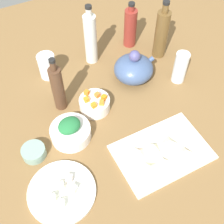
# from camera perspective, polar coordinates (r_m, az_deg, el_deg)

# --- Properties ---
(tabletop) EXTENTS (1.90, 1.90, 0.03)m
(tabletop) POSITION_cam_1_polar(r_m,az_deg,el_deg) (1.17, 0.00, -1.93)
(tabletop) COLOR brown
(tabletop) RESTS_ON ground
(cutting_board) EXTENTS (0.34, 0.23, 0.01)m
(cutting_board) POSITION_cam_1_polar(r_m,az_deg,el_deg) (1.09, 9.62, -7.64)
(cutting_board) COLOR silver
(cutting_board) RESTS_ON tabletop
(plate_tofu) EXTENTS (0.23, 0.23, 0.01)m
(plate_tofu) POSITION_cam_1_polar(r_m,az_deg,el_deg) (1.02, -9.67, -14.95)
(plate_tofu) COLOR white
(plate_tofu) RESTS_ON tabletop
(bowl_greens) EXTENTS (0.15, 0.15, 0.05)m
(bowl_greens) POSITION_cam_1_polar(r_m,az_deg,el_deg) (1.11, -8.06, -3.80)
(bowl_greens) COLOR white
(bowl_greens) RESTS_ON tabletop
(bowl_carrots) EXTENTS (0.12, 0.12, 0.05)m
(bowl_carrots) POSITION_cam_1_polar(r_m,az_deg,el_deg) (1.18, -3.37, 1.56)
(bowl_carrots) COLOR white
(bowl_carrots) RESTS_ON tabletop
(bowl_small_side) EXTENTS (0.09, 0.09, 0.04)m
(bowl_small_side) POSITION_cam_1_polar(r_m,az_deg,el_deg) (1.09, -14.88, -7.51)
(bowl_small_side) COLOR gray
(bowl_small_side) RESTS_ON tabletop
(teapot) EXTENTS (0.18, 0.16, 0.15)m
(teapot) POSITION_cam_1_polar(r_m,az_deg,el_deg) (1.27, 4.22, 8.37)
(teapot) COLOR #3F547C
(teapot) RESTS_ON tabletop
(bottle_0) EXTENTS (0.06, 0.06, 0.22)m
(bottle_0) POSITION_cam_1_polar(r_m,az_deg,el_deg) (1.42, 3.56, 16.03)
(bottle_0) COLOR maroon
(bottle_0) RESTS_ON tabletop
(bottle_1) EXTENTS (0.05, 0.05, 0.25)m
(bottle_1) POSITION_cam_1_polar(r_m,az_deg,el_deg) (1.14, -10.44, 4.60)
(bottle_1) COLOR #4E3221
(bottle_1) RESTS_ON tabletop
(bottle_2) EXTENTS (0.05, 0.05, 0.28)m
(bottle_2) POSITION_cam_1_polar(r_m,az_deg,el_deg) (1.31, -4.17, 13.99)
(bottle_2) COLOR silver
(bottle_2) RESTS_ON tabletop
(bottle_3) EXTENTS (0.06, 0.06, 0.28)m
(bottle_3) POSITION_cam_1_polar(r_m,az_deg,el_deg) (1.36, 9.52, 14.73)
(bottle_3) COLOR brown
(bottle_3) RESTS_ON tabletop
(drinking_glass_0) EXTENTS (0.06, 0.06, 0.14)m
(drinking_glass_0) POSITION_cam_1_polar(r_m,az_deg,el_deg) (1.28, 13.06, 8.39)
(drinking_glass_0) COLOR white
(drinking_glass_0) RESTS_ON tabletop
(drinking_glass_1) EXTENTS (0.08, 0.08, 0.11)m
(drinking_glass_1) POSITION_cam_1_polar(r_m,az_deg,el_deg) (1.31, -12.39, 8.69)
(drinking_glass_1) COLOR white
(drinking_glass_1) RESTS_ON tabletop
(carrot_cube_0) EXTENTS (0.02, 0.02, 0.02)m
(carrot_cube_0) POSITION_cam_1_polar(r_m,az_deg,el_deg) (1.13, -3.55, 1.32)
(carrot_cube_0) COLOR orange
(carrot_cube_0) RESTS_ON bowl_carrots
(carrot_cube_1) EXTENTS (0.02, 0.02, 0.02)m
(carrot_cube_1) POSITION_cam_1_polar(r_m,az_deg,el_deg) (1.15, -4.96, 2.41)
(carrot_cube_1) COLOR orange
(carrot_cube_1) RESTS_ON bowl_carrots
(carrot_cube_2) EXTENTS (0.03, 0.03, 0.02)m
(carrot_cube_2) POSITION_cam_1_polar(r_m,az_deg,el_deg) (1.17, -4.90, 3.74)
(carrot_cube_2) COLOR orange
(carrot_cube_2) RESTS_ON bowl_carrots
(carrot_cube_3) EXTENTS (0.02, 0.02, 0.02)m
(carrot_cube_3) POSITION_cam_1_polar(r_m,az_deg,el_deg) (1.16, -2.86, 3.32)
(carrot_cube_3) COLOR orange
(carrot_cube_3) RESTS_ON bowl_carrots
(carrot_cube_4) EXTENTS (0.02, 0.02, 0.02)m
(carrot_cube_4) POSITION_cam_1_polar(r_m,az_deg,el_deg) (1.13, -2.00, 1.84)
(carrot_cube_4) COLOR orange
(carrot_cube_4) RESTS_ON bowl_carrots
(carrot_cube_5) EXTENTS (0.02, 0.02, 0.02)m
(carrot_cube_5) POSITION_cam_1_polar(r_m,az_deg,el_deg) (1.15, -1.38, 2.91)
(carrot_cube_5) COLOR orange
(carrot_cube_5) RESTS_ON bowl_carrots
(chopped_greens_mound) EXTENTS (0.10, 0.09, 0.04)m
(chopped_greens_mound) POSITION_cam_1_polar(r_m,az_deg,el_deg) (1.07, -8.34, -2.42)
(chopped_greens_mound) COLOR #236C38
(chopped_greens_mound) RESTS_ON bowl_greens
(tofu_cube_0) EXTENTS (0.03, 0.03, 0.02)m
(tofu_cube_0) POSITION_cam_1_polar(r_m,az_deg,el_deg) (1.01, -9.88, -13.82)
(tofu_cube_0) COLOR #F6F0CE
(tofu_cube_0) RESTS_ON plate_tofu
(tofu_cube_1) EXTENTS (0.03, 0.03, 0.02)m
(tofu_cube_1) POSITION_cam_1_polar(r_m,az_deg,el_deg) (1.02, -8.28, -12.56)
(tofu_cube_1) COLOR white
(tofu_cube_1) RESTS_ON plate_tofu
(tofu_cube_2) EXTENTS (0.03, 0.03, 0.02)m
(tofu_cube_2) POSITION_cam_1_polar(r_m,az_deg,el_deg) (1.00, -7.43, -14.48)
(tofu_cube_2) COLOR white
(tofu_cube_2) RESTS_ON plate_tofu
(tofu_cube_3) EXTENTS (0.03, 0.03, 0.02)m
(tofu_cube_3) POSITION_cam_1_polar(r_m,az_deg,el_deg) (1.00, -11.43, -15.96)
(tofu_cube_3) COLOR white
(tofu_cube_3) RESTS_ON plate_tofu
(tofu_cube_4) EXTENTS (0.03, 0.03, 0.02)m
(tofu_cube_4) POSITION_cam_1_polar(r_m,az_deg,el_deg) (0.99, -9.75, -17.05)
(tofu_cube_4) COLOR white
(tofu_cube_4) RESTS_ON plate_tofu
(dumpling_0) EXTENTS (0.06, 0.05, 0.02)m
(dumpling_0) POSITION_cam_1_polar(r_m,az_deg,el_deg) (1.04, 7.28, -10.51)
(dumpling_0) COLOR beige
(dumpling_0) RESTS_ON cutting_board
(dumpling_1) EXTENTS (0.07, 0.07, 0.02)m
(dumpling_1) POSITION_cam_1_polar(r_m,az_deg,el_deg) (1.10, 11.16, -5.81)
(dumpling_1) COLOR beige
(dumpling_1) RESTS_ON cutting_board
(dumpling_2) EXTENTS (0.05, 0.05, 0.02)m
(dumpling_2) POSITION_cam_1_polar(r_m,az_deg,el_deg) (1.06, 5.20, -7.61)
(dumpling_2) COLOR beige
(dumpling_2) RESTS_ON cutting_board
(dumpling_3) EXTENTS (0.06, 0.06, 0.03)m
(dumpling_3) POSITION_cam_1_polar(r_m,az_deg,el_deg) (1.09, 14.13, -7.48)
(dumpling_3) COLOR beige
(dumpling_3) RESTS_ON cutting_board
(dumpling_4) EXTENTS (0.06, 0.06, 0.03)m
(dumpling_4) POSITION_cam_1_polar(r_m,az_deg,el_deg) (1.07, 8.07, -6.68)
(dumpling_4) COLOR beige
(dumpling_4) RESTS_ON cutting_board
(dumpling_5) EXTENTS (0.05, 0.05, 0.02)m
(dumpling_5) POSITION_cam_1_polar(r_m,az_deg,el_deg) (1.05, 10.09, -9.36)
(dumpling_5) COLOR beige
(dumpling_5) RESTS_ON cutting_board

